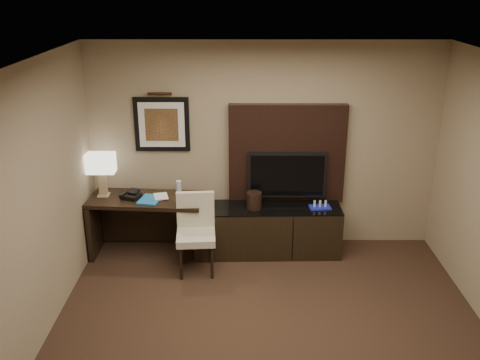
{
  "coord_description": "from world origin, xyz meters",
  "views": [
    {
      "loc": [
        -0.28,
        -4.12,
        3.39
      ],
      "look_at": [
        -0.3,
        1.8,
        1.15
      ],
      "focal_mm": 40.0,
      "sensor_mm": 36.0,
      "label": 1
    }
  ],
  "objects_px": {
    "desk_phone": "(131,194)",
    "minibar_tray": "(320,204)",
    "table_lamp": "(102,174)",
    "tv": "(287,175)",
    "credenza": "(267,230)",
    "desk_chair": "(196,236)",
    "ice_bucket": "(254,200)",
    "water_bottle": "(179,188)",
    "desk": "(148,225)"
  },
  "relations": [
    {
      "from": "desk_chair",
      "to": "ice_bucket",
      "type": "distance_m",
      "value": 0.89
    },
    {
      "from": "desk",
      "to": "tv",
      "type": "relative_size",
      "value": 1.45
    },
    {
      "from": "tv",
      "to": "ice_bucket",
      "type": "bearing_deg",
      "value": -152.3
    },
    {
      "from": "desk_chair",
      "to": "desk_phone",
      "type": "height_order",
      "value": "desk_chair"
    },
    {
      "from": "credenza",
      "to": "tv",
      "type": "bearing_deg",
      "value": 35.41
    },
    {
      "from": "desk_chair",
      "to": "tv",
      "type": "bearing_deg",
      "value": 26.9
    },
    {
      "from": "desk_chair",
      "to": "table_lamp",
      "type": "height_order",
      "value": "table_lamp"
    },
    {
      "from": "table_lamp",
      "to": "ice_bucket",
      "type": "distance_m",
      "value": 1.96
    },
    {
      "from": "tv",
      "to": "minibar_tray",
      "type": "height_order",
      "value": "tv"
    },
    {
      "from": "desk_phone",
      "to": "minibar_tray",
      "type": "bearing_deg",
      "value": 17.7
    },
    {
      "from": "table_lamp",
      "to": "tv",
      "type": "bearing_deg",
      "value": 3.01
    },
    {
      "from": "water_bottle",
      "to": "minibar_tray",
      "type": "distance_m",
      "value": 1.81
    },
    {
      "from": "ice_bucket",
      "to": "tv",
      "type": "bearing_deg",
      "value": 27.7
    },
    {
      "from": "credenza",
      "to": "desk_chair",
      "type": "relative_size",
      "value": 1.96
    },
    {
      "from": "ice_bucket",
      "to": "water_bottle",
      "type": "bearing_deg",
      "value": 172.94
    },
    {
      "from": "table_lamp",
      "to": "minibar_tray",
      "type": "height_order",
      "value": "table_lamp"
    },
    {
      "from": "minibar_tray",
      "to": "water_bottle",
      "type": "bearing_deg",
      "value": 176.41
    },
    {
      "from": "desk",
      "to": "tv",
      "type": "height_order",
      "value": "tv"
    },
    {
      "from": "tv",
      "to": "table_lamp",
      "type": "height_order",
      "value": "table_lamp"
    },
    {
      "from": "credenza",
      "to": "desk_phone",
      "type": "bearing_deg",
      "value": 178.98
    },
    {
      "from": "tv",
      "to": "desk_phone",
      "type": "distance_m",
      "value": 2.01
    },
    {
      "from": "tv",
      "to": "desk_chair",
      "type": "height_order",
      "value": "tv"
    },
    {
      "from": "tv",
      "to": "desk",
      "type": "bearing_deg",
      "value": -173.97
    },
    {
      "from": "water_bottle",
      "to": "table_lamp",
      "type": "bearing_deg",
      "value": -178.86
    },
    {
      "from": "table_lamp",
      "to": "minibar_tray",
      "type": "bearing_deg",
      "value": -1.94
    },
    {
      "from": "water_bottle",
      "to": "desk_phone",
      "type": "bearing_deg",
      "value": -170.89
    },
    {
      "from": "credenza",
      "to": "table_lamp",
      "type": "xyz_separation_m",
      "value": [
        -2.1,
        0.07,
        0.75
      ]
    },
    {
      "from": "tv",
      "to": "desk_phone",
      "type": "height_order",
      "value": "tv"
    },
    {
      "from": "table_lamp",
      "to": "ice_bucket",
      "type": "xyz_separation_m",
      "value": [
        1.93,
        -0.1,
        -0.32
      ]
    },
    {
      "from": "tv",
      "to": "ice_bucket",
      "type": "distance_m",
      "value": 0.55
    },
    {
      "from": "desk_chair",
      "to": "water_bottle",
      "type": "height_order",
      "value": "water_bottle"
    },
    {
      "from": "desk_phone",
      "to": "desk",
      "type": "bearing_deg",
      "value": 21.33
    },
    {
      "from": "desk_phone",
      "to": "ice_bucket",
      "type": "xyz_separation_m",
      "value": [
        1.56,
        -0.02,
        -0.07
      ]
    },
    {
      "from": "tv",
      "to": "desk_phone",
      "type": "bearing_deg",
      "value": -174.24
    },
    {
      "from": "desk",
      "to": "minibar_tray",
      "type": "xyz_separation_m",
      "value": [
        2.21,
        -0.03,
        0.31
      ]
    },
    {
      "from": "desk",
      "to": "ice_bucket",
      "type": "height_order",
      "value": "ice_bucket"
    },
    {
      "from": "credenza",
      "to": "minibar_tray",
      "type": "relative_size",
      "value": 7.02
    },
    {
      "from": "ice_bucket",
      "to": "minibar_tray",
      "type": "distance_m",
      "value": 0.84
    },
    {
      "from": "table_lamp",
      "to": "desk_phone",
      "type": "distance_m",
      "value": 0.45
    },
    {
      "from": "credenza",
      "to": "desk_chair",
      "type": "height_order",
      "value": "desk_chair"
    },
    {
      "from": "desk_phone",
      "to": "minibar_tray",
      "type": "distance_m",
      "value": 2.4
    },
    {
      "from": "table_lamp",
      "to": "minibar_tray",
      "type": "distance_m",
      "value": 2.8
    },
    {
      "from": "desk_chair",
      "to": "desk_phone",
      "type": "relative_size",
      "value": 4.5
    },
    {
      "from": "desk_phone",
      "to": "water_bottle",
      "type": "distance_m",
      "value": 0.61
    },
    {
      "from": "ice_bucket",
      "to": "desk_chair",
      "type": "bearing_deg",
      "value": -147.16
    },
    {
      "from": "desk",
      "to": "desk_chair",
      "type": "distance_m",
      "value": 0.83
    },
    {
      "from": "credenza",
      "to": "minibar_tray",
      "type": "height_order",
      "value": "minibar_tray"
    },
    {
      "from": "tv",
      "to": "desk_chair",
      "type": "xyz_separation_m",
      "value": [
        -1.13,
        -0.68,
        -0.54
      ]
    },
    {
      "from": "tv",
      "to": "table_lamp",
      "type": "relative_size",
      "value": 1.67
    },
    {
      "from": "credenza",
      "to": "table_lamp",
      "type": "relative_size",
      "value": 3.15
    }
  ]
}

